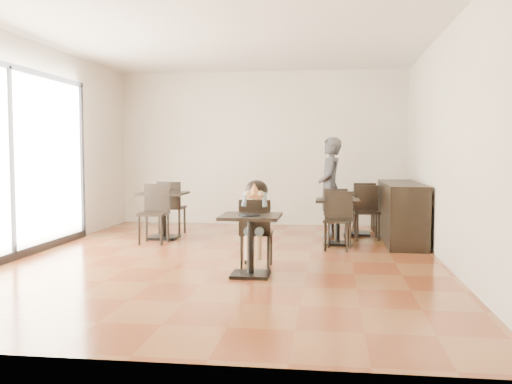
% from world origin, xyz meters
% --- Properties ---
extents(floor, '(6.00, 8.00, 0.01)m').
position_xyz_m(floor, '(0.00, 0.00, 0.00)').
color(floor, brown).
rests_on(floor, ground).
extents(ceiling, '(6.00, 8.00, 0.01)m').
position_xyz_m(ceiling, '(0.00, 0.00, 3.20)').
color(ceiling, white).
rests_on(ceiling, floor).
extents(wall_back, '(6.00, 0.01, 3.20)m').
position_xyz_m(wall_back, '(0.00, 4.00, 1.60)').
color(wall_back, silver).
rests_on(wall_back, floor).
extents(wall_front, '(6.00, 0.01, 3.20)m').
position_xyz_m(wall_front, '(0.00, -4.00, 1.60)').
color(wall_front, silver).
rests_on(wall_front, floor).
extents(wall_left, '(0.01, 8.00, 3.20)m').
position_xyz_m(wall_left, '(-3.00, 0.00, 1.60)').
color(wall_left, silver).
rests_on(wall_left, floor).
extents(wall_right, '(0.01, 8.00, 3.20)m').
position_xyz_m(wall_right, '(3.00, 0.00, 1.60)').
color(wall_right, silver).
rests_on(wall_right, floor).
extents(storefront_window, '(0.04, 4.50, 2.60)m').
position_xyz_m(storefront_window, '(-2.97, -0.50, 1.40)').
color(storefront_window, white).
rests_on(storefront_window, floor).
extents(child_table, '(0.71, 0.71, 0.76)m').
position_xyz_m(child_table, '(0.50, -1.06, 0.38)').
color(child_table, black).
rests_on(child_table, floor).
extents(child_chair, '(0.41, 0.41, 0.91)m').
position_xyz_m(child_chair, '(0.50, -0.51, 0.45)').
color(child_chair, black).
rests_on(child_chair, floor).
extents(child, '(0.41, 0.57, 1.14)m').
position_xyz_m(child, '(0.50, -0.51, 0.57)').
color(child, slate).
rests_on(child, child_chair).
extents(plate, '(0.26, 0.26, 0.02)m').
position_xyz_m(plate, '(0.50, -1.16, 0.76)').
color(plate, black).
rests_on(plate, child_table).
extents(pizza_slice, '(0.27, 0.20, 0.06)m').
position_xyz_m(pizza_slice, '(0.50, -0.70, 0.99)').
color(pizza_slice, '#E6D477').
rests_on(pizza_slice, child).
extents(adult_patron, '(0.45, 0.67, 1.78)m').
position_xyz_m(adult_patron, '(1.44, 2.38, 0.89)').
color(adult_patron, '#3B3A3F').
rests_on(adult_patron, floor).
extents(cafe_table_mid, '(0.81, 0.81, 0.75)m').
position_xyz_m(cafe_table_mid, '(1.57, 1.52, 0.37)').
color(cafe_table_mid, black).
rests_on(cafe_table_mid, floor).
extents(cafe_table_left, '(0.78, 0.78, 0.82)m').
position_xyz_m(cafe_table_left, '(-1.45, 1.75, 0.41)').
color(cafe_table_left, black).
rests_on(cafe_table_left, floor).
extents(cafe_table_back, '(0.77, 0.77, 0.78)m').
position_xyz_m(cafe_table_back, '(1.93, 2.68, 0.39)').
color(cafe_table_back, black).
rests_on(cafe_table_back, floor).
extents(chair_mid_a, '(0.46, 0.46, 0.90)m').
position_xyz_m(chair_mid_a, '(1.57, 2.07, 0.45)').
color(chair_mid_a, black).
rests_on(chair_mid_a, floor).
extents(chair_mid_b, '(0.46, 0.46, 0.90)m').
position_xyz_m(chair_mid_b, '(1.57, 0.97, 0.45)').
color(chair_mid_b, black).
rests_on(chair_mid_b, floor).
extents(chair_left_a, '(0.44, 0.44, 0.98)m').
position_xyz_m(chair_left_a, '(-1.45, 2.30, 0.49)').
color(chair_left_a, black).
rests_on(chair_left_a, floor).
extents(chair_left_b, '(0.44, 0.44, 0.98)m').
position_xyz_m(chair_left_b, '(-1.45, 1.20, 0.49)').
color(chair_left_b, black).
rests_on(chair_left_b, floor).
extents(chair_back_a, '(0.44, 0.44, 0.93)m').
position_xyz_m(chair_back_a, '(2.09, 3.23, 0.47)').
color(chair_back_a, black).
rests_on(chair_back_a, floor).
extents(chair_back_b, '(0.44, 0.44, 0.93)m').
position_xyz_m(chair_back_b, '(2.09, 2.13, 0.47)').
color(chair_back_b, black).
rests_on(chair_back_b, floor).
extents(service_counter, '(0.60, 2.40, 1.00)m').
position_xyz_m(service_counter, '(2.65, 2.00, 0.50)').
color(service_counter, black).
rests_on(service_counter, floor).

